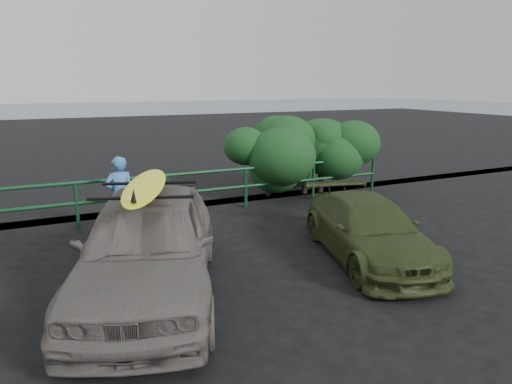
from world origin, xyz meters
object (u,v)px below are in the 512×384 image
Objects in this scene: guardrail at (124,200)px; man at (120,195)px; sedan at (149,244)px; olive_vehicle at (368,229)px; surfboard at (145,186)px.

man is (-0.18, -0.76, 0.30)m from guardrail.
guardrail is 8.57× the size of man.
sedan is 3.15m from man.
guardrail is 5.44m from olive_vehicle.
surfboard reaches higher than olive_vehicle.
olive_vehicle is (3.59, -4.08, 0.02)m from guardrail.
olive_vehicle is 1.47× the size of surfboard.
guardrail is at bearing -108.24° from man.
olive_vehicle is at bearing -48.65° from guardrail.
sedan is (-0.27, -3.91, 0.27)m from guardrail.
surfboard is (0.00, 0.00, 0.88)m from sedan.
surfboard is at bearing 109.07° from sedan.
olive_vehicle is 2.27× the size of man.
guardrail is at bearing 105.10° from sedan.
sedan reaches higher than guardrail.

